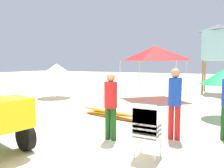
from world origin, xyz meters
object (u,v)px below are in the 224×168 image
Objects in this scene: popup_canopy at (155,53)px; beach_umbrella_left at (57,69)px; stacked_plastic_chairs at (146,126)px; surfboard_pile at (110,114)px; lifeguard_near_left at (175,99)px; lifeguard_far_right at (111,102)px; lifeguard_tower at (218,42)px.

popup_canopy reaches higher than beach_umbrella_left.
popup_canopy is 5.45m from beach_umbrella_left.
stacked_plastic_chairs is 3.50m from surfboard_pile.
lifeguard_near_left is 1.06× the size of lifeguard_far_right.
popup_canopy reaches higher than stacked_plastic_chairs.
beach_umbrella_left reaches higher than surfboard_pile.
surfboard_pile is 1.37× the size of beach_umbrella_left.
popup_canopy is at bearing 111.04° from lifeguard_near_left.
lifeguard_far_right reaches higher than surfboard_pile.
popup_canopy is at bearing 21.70° from beach_umbrella_left.
lifeguard_near_left is at bearing 28.69° from lifeguard_far_right.
lifeguard_tower is at bearing 86.93° from lifeguard_near_left.
lifeguard_near_left is 8.35m from beach_umbrella_left.
stacked_plastic_chairs is at bearing -93.97° from lifeguard_tower.
lifeguard_tower is 10.05m from beach_umbrella_left.
lifeguard_tower is 2.30× the size of beach_umbrella_left.
lifeguard_far_right is at bearing -82.24° from popup_canopy.
lifeguard_near_left is (2.48, -1.27, 0.90)m from surfboard_pile.
popup_canopy is at bearing 87.90° from surfboard_pile.
surfboard_pile is at bearing -29.51° from beach_umbrella_left.
popup_canopy is 1.50× the size of beach_umbrella_left.
surfboard_pile is 1.46× the size of lifeguard_near_left.
lifeguard_tower is (0.54, 10.07, 2.20)m from lifeguard_near_left.
lifeguard_far_right is at bearing 150.85° from stacked_plastic_chairs.
surfboard_pile is 9.80m from lifeguard_tower.
surfboard_pile is 5.73m from beach_umbrella_left.
stacked_plastic_chairs is 1.46m from lifeguard_near_left.
beach_umbrella_left is (-7.85, -6.06, -1.66)m from lifeguard_tower.
lifeguard_near_left is at bearing -68.96° from popup_canopy.
lifeguard_near_left is 0.94× the size of beach_umbrella_left.
surfboard_pile is 0.91× the size of popup_canopy.
lifeguard_tower reaches higher than lifeguard_near_left.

